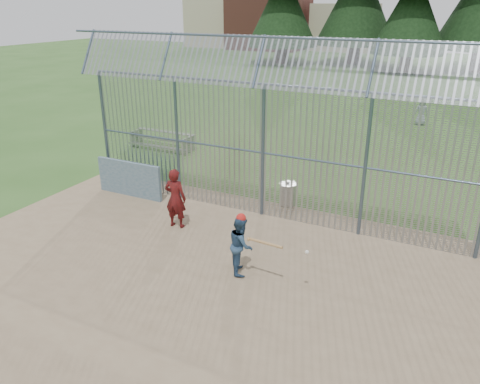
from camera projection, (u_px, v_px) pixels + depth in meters
The scene contains 11 objects.
ground at pixel (204, 268), 11.60m from camera, with size 120.00×120.00×0.00m, color #2D511E.
dirt_infield at pixel (193, 277), 11.18m from camera, with size 14.00×10.00×0.02m, color #756047.
dugout_wall at pixel (129, 179), 15.68m from camera, with size 2.50×0.12×1.20m, color #38566B.
batter at pixel (241, 245), 11.14m from camera, with size 0.70×0.55×1.45m, color navy.
onlooker at pixel (175, 198), 13.38m from camera, with size 0.65×0.42×1.77m, color maroon.
bg_kid_standing at pixel (421, 112), 24.88m from camera, with size 0.70×0.45×1.43m, color gray.
batting_gear at pixel (249, 226), 10.79m from camera, with size 1.86×0.34×0.58m.
trash_can at pixel (288, 194), 15.04m from camera, with size 0.56×0.56×0.82m.
bleacher at pixel (162, 140), 20.88m from camera, with size 3.00×0.95×0.72m.
backstop_fence at pixel (322, 150), 12.81m from camera, with size 20.09×0.81×5.30m.
distant_buildings at pixel (265, 21), 66.67m from camera, with size 26.50×10.50×8.00m.
Camera 1 is at (5.29, -8.58, 6.10)m, focal length 35.00 mm.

